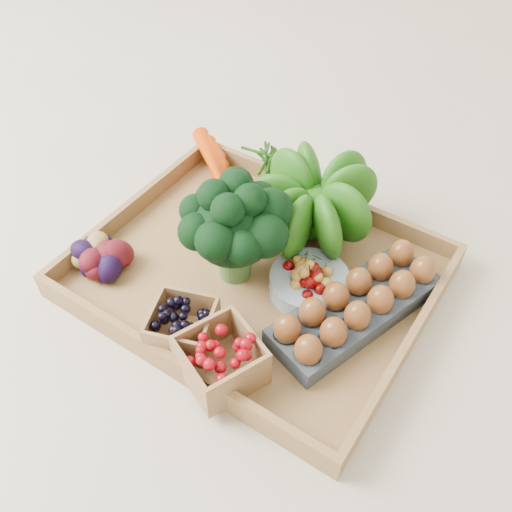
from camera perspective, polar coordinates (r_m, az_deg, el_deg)
The scene contains 10 objects.
ground at distance 0.96m, azimuth 0.00°, elevation -2.44°, with size 4.00×4.00×0.00m, color beige.
tray at distance 0.96m, azimuth 0.00°, elevation -2.15°, with size 0.55×0.45×0.01m, color olive.
carrots at distance 1.08m, azimuth -3.64°, elevation 7.08°, with size 0.22×0.16×0.05m, color #D13600, non-canonical shape.
lettuce at distance 0.98m, azimuth 5.88°, elevation 5.90°, with size 0.16×0.16×0.16m, color #0D4D0C.
broccoli at distance 0.90m, azimuth -2.24°, elevation 1.23°, with size 0.18×0.18×0.14m, color black, non-canonical shape.
cherry_bowl at distance 0.92m, azimuth 5.35°, elevation -2.77°, with size 0.13×0.13×0.03m, color #8C9EA5.
egg_carton at distance 0.89m, azimuth 9.92°, elevation -5.36°, with size 0.10×0.29×0.03m, color #353E44.
potatoes at distance 0.98m, azimuth -15.83°, elevation 0.50°, with size 0.12×0.12×0.07m, color #440A12, non-canonical shape.
punnet_blackberry at distance 0.85m, azimuth -7.35°, elevation -6.98°, with size 0.09×0.09×0.06m, color black.
punnet_raspberry at distance 0.81m, azimuth -3.55°, elevation -10.31°, with size 0.10×0.10×0.07m, color maroon.
Camera 1 is at (0.35, -0.52, 0.73)m, focal length 40.00 mm.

